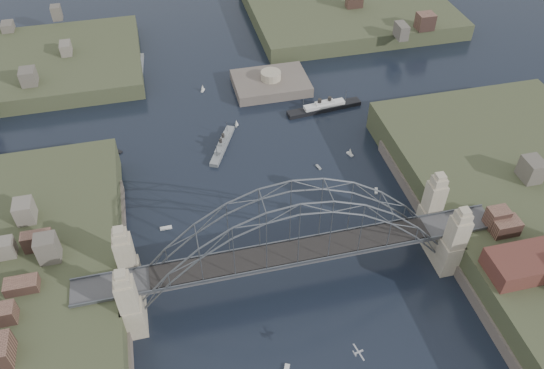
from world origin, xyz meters
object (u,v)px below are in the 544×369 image
at_px(bridge, 294,239).
at_px(wharf_shed, 540,261).
at_px(fort_island, 271,89).
at_px(ocean_liner, 324,107).
at_px(naval_cruiser_far, 140,65).
at_px(naval_cruiser_near, 222,145).

height_order(bridge, wharf_shed, bridge).
xyz_separation_m(fort_island, wharf_shed, (32.00, -84.00, 10.34)).
bearing_deg(wharf_shed, ocean_liner, 106.01).
bearing_deg(naval_cruiser_far, bridge, -74.32).
bearing_deg(wharf_shed, bridge, 162.35).
height_order(wharf_shed, naval_cruiser_far, wharf_shed).
distance_m(bridge, naval_cruiser_far, 95.12).
relative_size(bridge, ocean_liner, 3.82).
distance_m(naval_cruiser_far, ocean_liner, 61.06).
xyz_separation_m(wharf_shed, naval_cruiser_near, (-50.85, 59.22, -9.24)).
relative_size(bridge, wharf_shed, 4.20).
xyz_separation_m(bridge, wharf_shed, (44.00, -14.00, -2.32)).
height_order(wharf_shed, naval_cruiser_near, wharf_shed).
bearing_deg(wharf_shed, naval_cruiser_far, 123.53).
relative_size(fort_island, naval_cruiser_near, 1.41).
bearing_deg(naval_cruiser_far, naval_cruiser_near, -67.78).
distance_m(fort_island, naval_cruiser_far, 42.95).
bearing_deg(naval_cruiser_far, fort_island, -29.13).
bearing_deg(ocean_liner, wharf_shed, -73.99).
distance_m(bridge, naval_cruiser_near, 47.18).
bearing_deg(ocean_liner, fort_island, 129.51).
distance_m(bridge, ocean_liner, 61.43).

